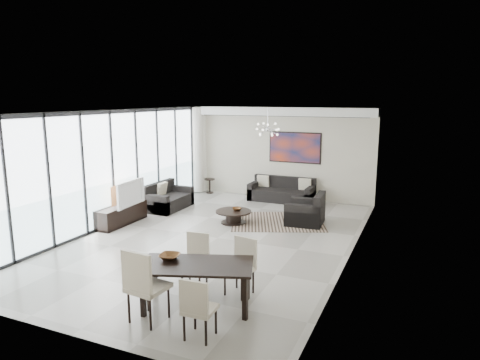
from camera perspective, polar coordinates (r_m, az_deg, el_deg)
The scene contains 20 objects.
room_shell at distance 9.44m, azimuth -0.57°, elevation 0.27°, with size 6.00×9.00×2.90m.
window_wall at distance 11.19m, azimuth -16.29°, elevation 1.60°, with size 0.37×8.95×2.90m.
soffit at distance 13.47m, azimuth 5.15°, elevation 9.09°, with size 5.98×0.40×0.26m, color white.
painting at distance 13.56m, azimuth 7.31°, elevation 4.31°, with size 1.68×0.04×0.98m, color #BE3B1A.
chandelier at distance 11.69m, azimuth 3.72°, elevation 6.77°, with size 0.66×0.66×0.71m.
rug at distance 11.30m, azimuth 4.99°, elevation -5.51°, with size 2.37×1.82×0.01m, color black.
coffee_table at distance 11.10m, azimuth -0.87°, elevation -4.82°, with size 0.93×0.93×0.32m.
bowl_coffee at distance 11.08m, azimuth -0.42°, elevation -3.89°, with size 0.24×0.24×0.07m, color brown.
sofa_main at distance 13.49m, azimuth 5.60°, elevation -1.73°, with size 2.01×0.82×0.73m.
loveseat at distance 12.67m, azimuth -9.68°, elevation -2.63°, with size 0.85×1.51×0.76m.
armchair at distance 11.14m, azimuth 8.88°, elevation -4.41°, with size 0.98×1.03×0.80m.
side_table at distance 14.53m, azimuth -4.06°, elevation -0.47°, with size 0.36×0.36×0.49m.
tv_console at distance 11.40m, azimuth -15.53°, elevation -4.47°, with size 0.45×1.58×0.49m, color black.
television at distance 11.22m, azimuth -14.82°, elevation -1.67°, with size 1.13×0.15×0.65m, color gray.
dining_table at distance 6.70m, azimuth -5.76°, elevation -11.78°, with size 1.89×1.38×0.71m.
dining_chair_sw at distance 6.36m, azimuth -12.84°, elevation -13.07°, with size 0.56×0.56×1.12m.
dining_chair_se at distance 5.90m, azimuth -5.75°, elevation -16.29°, with size 0.43×0.43×0.89m.
dining_chair_nw at distance 7.56m, azimuth -5.88°, elevation -9.95°, with size 0.45×0.45×0.90m.
dining_chair_ne at distance 7.18m, azimuth 0.29°, elevation -10.87°, with size 0.50×0.50×0.93m.
bowl_dining at distance 6.90m, azimuth -9.36°, elevation -10.04°, with size 0.32×0.32×0.08m, color brown.
Camera 1 is at (4.24, -8.47, 3.21)m, focal length 32.00 mm.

